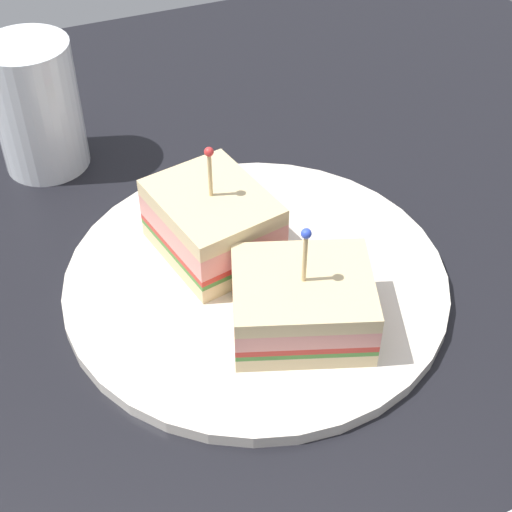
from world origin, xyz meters
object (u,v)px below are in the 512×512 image
at_px(drink_glass, 38,113).
at_px(sandwich_half_front, 213,223).
at_px(plate, 256,280).
at_px(sandwich_half_back, 302,303).

bearing_deg(drink_glass, sandwich_half_front, -61.67).
height_order(sandwich_half_front, drink_glass, drink_glass).
bearing_deg(sandwich_half_front, plate, -63.35).
xyz_separation_m(sandwich_half_front, sandwich_half_back, (0.03, -0.10, -0.00)).
bearing_deg(sandwich_half_back, plate, 100.08).
bearing_deg(sandwich_half_front, drink_glass, 118.33).
distance_m(plate, sandwich_half_back, 0.07).
xyz_separation_m(sandwich_half_back, drink_glass, (-0.13, 0.28, 0.02)).
height_order(plate, sandwich_half_back, sandwich_half_back).
relative_size(plate, sandwich_half_back, 2.50).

